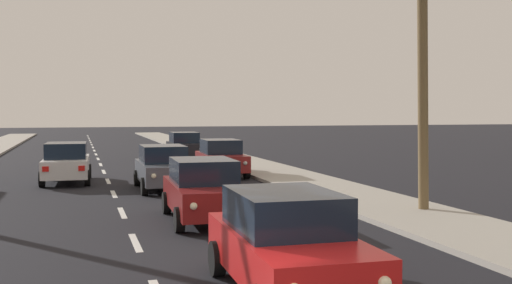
% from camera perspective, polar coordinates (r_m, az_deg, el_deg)
% --- Properties ---
extents(sidewalk_right, '(3.20, 110.00, 0.14)m').
position_cam_1_polar(sidewalk_right, '(28.32, 2.15, -2.98)').
color(sidewalk_right, '#9E998E').
rests_on(sidewalk_right, ground).
extents(lane_markings, '(4.28, 89.84, 0.01)m').
position_cam_1_polar(lane_markings, '(27.50, -12.98, -3.37)').
color(lane_markings, silver).
rests_on(lane_markings, ground).
extents(sedan_lead_at_stop_bar, '(2.02, 4.48, 1.68)m').
position_cam_1_polar(sedan_lead_at_stop_bar, '(9.92, 2.88, -9.47)').
color(sedan_lead_at_stop_bar, red).
rests_on(sedan_lead_at_stop_bar, ground).
extents(sedan_third_in_queue, '(2.06, 4.49, 1.68)m').
position_cam_1_polar(sedan_third_in_queue, '(16.51, -4.95, -4.49)').
color(sedan_third_in_queue, maroon).
rests_on(sedan_third_in_queue, ground).
extents(sedan_fifth_in_queue, '(1.96, 4.46, 1.68)m').
position_cam_1_polar(sedan_fifth_in_queue, '(23.25, -8.76, -2.36)').
color(sedan_fifth_in_queue, '#4C515B').
rests_on(sedan_fifth_in_queue, ground).
extents(sedan_oncoming_far, '(2.07, 4.50, 1.68)m').
position_cam_1_polar(sedan_oncoming_far, '(26.40, -17.46, -1.84)').
color(sedan_oncoming_far, silver).
rests_on(sedan_oncoming_far, ground).
extents(sedan_parked_nearest_kerb, '(2.01, 4.48, 1.68)m').
position_cam_1_polar(sedan_parked_nearest_kerb, '(37.73, -6.78, -0.33)').
color(sedan_parked_nearest_kerb, black).
rests_on(sedan_parked_nearest_kerb, ground).
extents(sedan_parked_mid_kerb, '(2.07, 4.50, 1.68)m').
position_cam_1_polar(sedan_parked_mid_kerb, '(27.85, -3.32, -1.47)').
color(sedan_parked_mid_kerb, maroon).
rests_on(sedan_parked_mid_kerb, ground).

